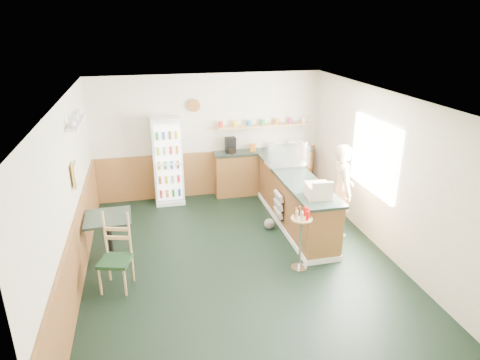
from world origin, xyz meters
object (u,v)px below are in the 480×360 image
object	(u,v)px
display_case	(287,155)
cafe_table	(109,230)
drinks_fridge	(168,161)
shopkeeper	(342,190)
cash_register	(318,191)
cafe_chair	(114,249)
condiment_stand	(301,230)

from	to	relation	value
display_case	cafe_table	size ratio (longest dim) A/B	1.02
drinks_fridge	display_case	world-z (taller)	drinks_fridge
drinks_fridge	cafe_table	bearing A→B (deg)	-116.66
drinks_fridge	shopkeeper	world-z (taller)	drinks_fridge
cash_register	cafe_chair	size ratio (longest dim) A/B	0.35
display_case	cash_register	bearing A→B (deg)	-90.00
shopkeeper	condiment_stand	world-z (taller)	shopkeeper
drinks_fridge	condiment_stand	size ratio (longest dim) A/B	1.79
condiment_stand	drinks_fridge	bearing A→B (deg)	119.93
cafe_chair	display_case	bearing A→B (deg)	46.24
shopkeeper	condiment_stand	size ratio (longest dim) A/B	1.65
cash_register	condiment_stand	world-z (taller)	cash_register
shopkeeper	condiment_stand	bearing A→B (deg)	140.05
cash_register	drinks_fridge	bearing A→B (deg)	135.40
shopkeeper	cafe_chair	bearing A→B (deg)	110.49
drinks_fridge	shopkeeper	xyz separation A→B (m)	(2.98, -2.17, -0.07)
display_case	shopkeeper	xyz separation A→B (m)	(0.70, -1.06, -0.38)
drinks_fridge	condiment_stand	xyz separation A→B (m)	(1.83, -3.17, -0.24)
shopkeeper	cafe_chair	distance (m)	4.07
cash_register	cafe_chair	world-z (taller)	cash_register
cash_register	cafe_table	world-z (taller)	cash_register
cash_register	cafe_table	xyz separation A→B (m)	(-3.40, 0.46, -0.56)
cash_register	condiment_stand	xyz separation A→B (m)	(-0.45, -0.48, -0.43)
drinks_fridge	shopkeeper	bearing A→B (deg)	-36.12
display_case	cash_register	xyz separation A→B (m)	(0.00, -1.58, -0.12)
display_case	cafe_table	distance (m)	3.64
display_case	cafe_table	xyz separation A→B (m)	(-3.40, -1.12, -0.68)
cash_register	display_case	bearing A→B (deg)	95.21
cash_register	cafe_table	bearing A→B (deg)	177.44
drinks_fridge	display_case	bearing A→B (deg)	-26.05
cafe_table	condiment_stand	bearing A→B (deg)	-17.70
drinks_fridge	condiment_stand	distance (m)	3.67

